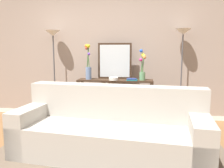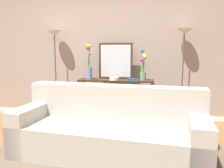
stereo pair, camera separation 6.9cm
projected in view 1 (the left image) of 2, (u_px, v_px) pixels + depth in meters
name	position (u px, v px, depth m)	size (l,w,h in m)	color
ground_plane	(71.00, 161.00, 2.81)	(16.00, 16.00, 0.02)	brown
back_wall	(101.00, 48.00, 4.59)	(12.00, 0.15, 2.78)	white
area_rug	(108.00, 160.00, 2.81)	(3.05, 2.06, 0.01)	brown
couch	(110.00, 131.00, 2.92)	(2.47, 1.11, 0.88)	#ADA89E
console_table	(115.00, 93.00, 4.26)	(1.39, 0.34, 0.81)	#382619
floor_lamp_left	(53.00, 50.00, 4.42)	(0.28, 0.28, 1.73)	#4C4C51
floor_lamp_right	(182.00, 50.00, 4.09)	(0.28, 0.28, 1.73)	#4C4C51
wall_mirror	(115.00, 61.00, 4.31)	(0.64, 0.02, 0.68)	#382619
vase_tall_flowers	(88.00, 64.00, 4.22)	(0.12, 0.14, 0.65)	#6B84AD
vase_short_flowers	(142.00, 67.00, 4.11)	(0.12, 0.12, 0.56)	#669E6B
fruit_bowl	(114.00, 79.00, 4.12)	(0.17, 0.17, 0.06)	silver
book_stack	(132.00, 79.00, 4.09)	(0.19, 0.14, 0.04)	#1E7075
book_row_under_console	(97.00, 118.00, 4.38)	(0.41, 0.17, 0.13)	#BC3328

